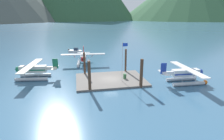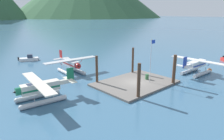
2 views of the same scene
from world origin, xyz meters
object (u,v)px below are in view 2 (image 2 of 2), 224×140
object	(u,v)px
seaplane_cream_port_fwd	(41,90)
seaplane_white_stbd_aft	(196,66)
flagpole	(151,56)
fuel_drum	(147,77)
seaplane_silver_bow_left	(71,65)
boat_white_open_north	(29,59)
mooring_buoy	(210,70)

from	to	relation	value
seaplane_cream_port_fwd	seaplane_white_stbd_aft	world-z (taller)	same
flagpole	fuel_drum	size ratio (longest dim) A/B	7.88
seaplane_silver_bow_left	seaplane_white_stbd_aft	size ratio (longest dim) A/B	1.00
fuel_drum	boat_white_open_north	size ratio (longest dim) A/B	0.19
seaplane_white_stbd_aft	fuel_drum	bearing A→B (deg)	160.26
seaplane_white_stbd_aft	boat_white_open_north	xyz separation A→B (m)	(-18.87, 32.14, -1.09)
fuel_drum	seaplane_silver_bow_left	xyz separation A→B (m)	(-6.99, 12.64, 0.84)
fuel_drum	boat_white_open_north	bearing A→B (deg)	107.25
fuel_drum	seaplane_cream_port_fwd	bearing A→B (deg)	166.55
fuel_drum	mooring_buoy	size ratio (longest dim) A/B	1.14
seaplane_silver_bow_left	boat_white_open_north	xyz separation A→B (m)	(-1.87, 15.91, -1.09)
mooring_buoy	seaplane_silver_bow_left	xyz separation A→B (m)	(-20.17, 17.45, 1.19)
seaplane_cream_port_fwd	boat_white_open_north	xyz separation A→B (m)	(7.83, 24.56, -1.09)
flagpole	seaplane_silver_bow_left	distance (m)	15.49
seaplane_silver_bow_left	fuel_drum	bearing A→B (deg)	-61.05
fuel_drum	boat_white_open_north	distance (m)	29.90
seaplane_white_stbd_aft	seaplane_silver_bow_left	bearing A→B (deg)	136.33
fuel_drum	seaplane_silver_bow_left	distance (m)	14.46
flagpole	boat_white_open_north	xyz separation A→B (m)	(-8.13, 29.77, -4.06)
flagpole	mooring_buoy	world-z (taller)	flagpole
fuel_drum	seaplane_silver_bow_left	world-z (taller)	seaplane_silver_bow_left
flagpole	seaplane_silver_bow_left	size ratio (longest dim) A/B	0.66
seaplane_cream_port_fwd	seaplane_white_stbd_aft	distance (m)	27.76
flagpole	seaplane_silver_bow_left	world-z (taller)	flagpole
mooring_buoy	seaplane_cream_port_fwd	bearing A→B (deg)	163.57
flagpole	seaplane_white_stbd_aft	world-z (taller)	flagpole
seaplane_silver_bow_left	boat_white_open_north	size ratio (longest dim) A/B	2.27
seaplane_cream_port_fwd	flagpole	bearing A→B (deg)	-18.08
seaplane_white_stbd_aft	boat_white_open_north	size ratio (longest dim) A/B	2.27
mooring_buoy	seaplane_white_stbd_aft	bearing A→B (deg)	158.91
seaplane_white_stbd_aft	boat_white_open_north	world-z (taller)	seaplane_white_stbd_aft
flagpole	seaplane_white_stbd_aft	xyz separation A→B (m)	(10.74, -2.37, -2.97)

